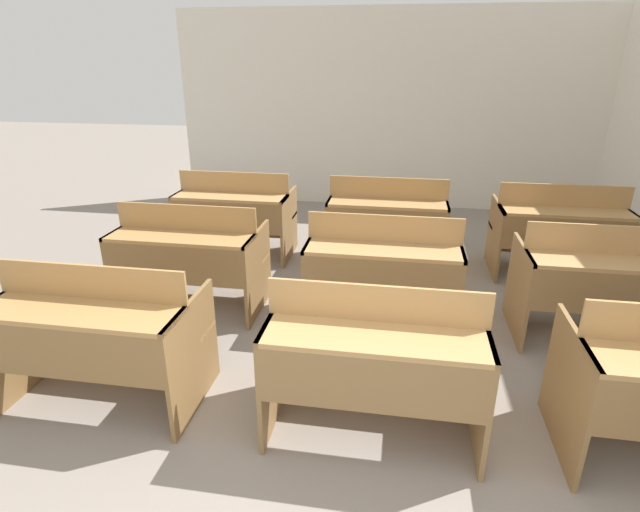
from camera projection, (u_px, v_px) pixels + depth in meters
wall_back at (386, 111)px, 7.19m from camera, size 6.13×0.06×2.77m
bench_front_left at (98, 333)px, 3.12m from camera, size 1.23×0.73×0.95m
bench_front_center at (375, 359)px, 2.86m from camera, size 1.23×0.73×0.95m
bench_second_left at (189, 256)px, 4.34m from camera, size 1.23×0.73×0.95m
bench_second_center at (383, 269)px, 4.07m from camera, size 1.23×0.73×0.95m
bench_second_right at (603, 283)px, 3.83m from camera, size 1.23×0.73×0.95m
bench_third_left at (235, 213)px, 5.54m from camera, size 1.23×0.73×0.95m
bench_third_center at (387, 220)px, 5.29m from camera, size 1.23×0.73×0.95m
bench_third_right at (559, 229)px, 5.01m from camera, size 1.23×0.73×0.95m
wastepaper_bin at (607, 239)px, 5.81m from camera, size 0.29×0.29×0.29m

